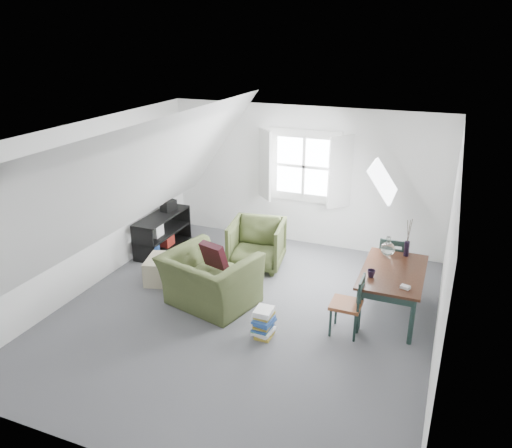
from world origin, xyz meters
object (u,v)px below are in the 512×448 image
at_px(dining_chair_near, 349,304).
at_px(magazine_stack, 264,323).
at_px(armchair_far, 257,266).
at_px(ottoman, 166,270).
at_px(armchair_near, 211,304).
at_px(dining_table, 393,277).
at_px(dining_chair_far, 391,261).
at_px(media_shelf, 161,235).

xyz_separation_m(dining_chair_near, magazine_stack, (-0.98, -0.47, -0.24)).
distance_m(armchair_far, ottoman, 1.53).
relative_size(armchair_near, dining_table, 0.88).
distance_m(dining_chair_far, media_shelf, 3.97).
relative_size(dining_chair_near, media_shelf, 0.65).
bearing_deg(armchair_far, ottoman, -146.08).
height_order(media_shelf, magazine_stack, media_shelf).
bearing_deg(dining_chair_far, armchair_near, 21.31).
bearing_deg(dining_table, armchair_far, 161.96).
relative_size(armchair_near, armchair_far, 1.38).
relative_size(dining_chair_far, dining_chair_near, 1.02).
height_order(armchair_far, dining_chair_far, dining_chair_far).
relative_size(dining_table, media_shelf, 1.06).
distance_m(armchair_far, magazine_stack, 2.07).
height_order(dining_chair_far, magazine_stack, dining_chair_far).
bearing_deg(dining_chair_far, dining_chair_near, 66.05).
xyz_separation_m(dining_chair_far, magazine_stack, (-1.31, -1.94, -0.25)).
xyz_separation_m(ottoman, dining_chair_far, (3.28, 1.09, 0.25)).
bearing_deg(media_shelf, dining_chair_far, 1.87).
bearing_deg(dining_chair_near, armchair_near, -108.53).
distance_m(armchair_far, media_shelf, 1.84).
height_order(dining_chair_near, magazine_stack, dining_chair_near).
xyz_separation_m(ottoman, magazine_stack, (1.96, -0.85, -0.00)).
bearing_deg(armchair_far, magazine_stack, -74.38).
height_order(ottoman, magazine_stack, ottoman).
bearing_deg(media_shelf, armchair_near, -39.26).
bearing_deg(armchair_near, magazine_stack, 169.88).
distance_m(armchair_near, ottoman, 1.06).
xyz_separation_m(armchair_near, dining_chair_far, (2.31, 1.48, 0.44)).
relative_size(armchair_near, media_shelf, 0.94).
bearing_deg(dining_chair_near, dining_chair_far, 148.59).
bearing_deg(dining_table, dining_chair_far, 98.34).
xyz_separation_m(armchair_near, armchair_far, (0.15, 1.41, 0.00)).
distance_m(ottoman, dining_chair_near, 2.98).
distance_m(armchair_near, magazine_stack, 1.12).
height_order(ottoman, dining_chair_near, dining_chair_near).
bearing_deg(ottoman, dining_table, 4.77).
distance_m(armchair_near, armchair_far, 1.42).
bearing_deg(armchair_far, dining_chair_near, -46.23).
xyz_separation_m(media_shelf, magazine_stack, (2.66, -1.84, -0.10)).
distance_m(armchair_near, dining_table, 2.59).
xyz_separation_m(armchair_far, dining_table, (2.28, -0.74, 0.59)).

